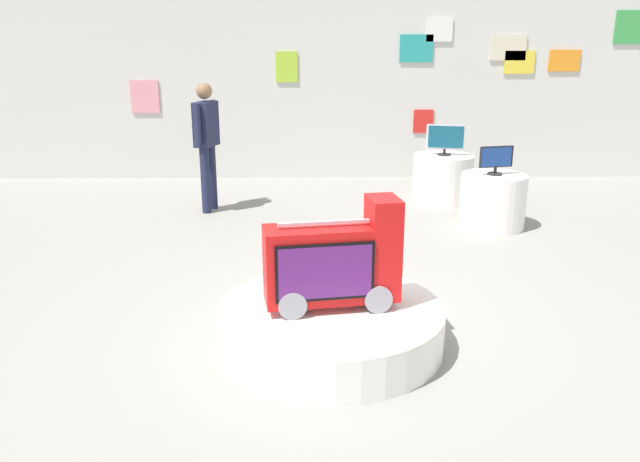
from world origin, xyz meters
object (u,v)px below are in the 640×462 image
object	(u,v)px
main_display_pedestal	(331,326)
shopper_browsing_near_truck	(207,138)
tv_on_left_rear	(445,138)
novelty_firetruck_tv	(334,265)
display_pedestal_left_rear	(443,178)
tv_on_center_rear	(496,159)
display_pedestal_center_rear	(493,201)

from	to	relation	value
main_display_pedestal	shopper_browsing_near_truck	distance (m)	4.16
tv_on_left_rear	shopper_browsing_near_truck	world-z (taller)	shopper_browsing_near_truck
tv_on_left_rear	novelty_firetruck_tv	bearing A→B (deg)	-111.07
display_pedestal_left_rear	tv_on_left_rear	bearing A→B (deg)	-76.53
tv_on_left_rear	main_display_pedestal	bearing A→B (deg)	-111.31
main_display_pedestal	shopper_browsing_near_truck	size ratio (longest dim) A/B	1.00
tv_on_center_rear	main_display_pedestal	bearing A→B (deg)	-123.72
tv_on_center_rear	shopper_browsing_near_truck	world-z (taller)	shopper_browsing_near_truck
shopper_browsing_near_truck	display_pedestal_center_rear	bearing A→B (deg)	-12.86
tv_on_left_rear	shopper_browsing_near_truck	size ratio (longest dim) A/B	0.31
display_pedestal_center_rear	tv_on_center_rear	bearing A→B (deg)	-102.30
main_display_pedestal	display_pedestal_center_rear	world-z (taller)	display_pedestal_center_rear
tv_on_left_rear	display_pedestal_center_rear	xyz separation A→B (m)	(0.33, -1.29, -0.55)
tv_on_left_rear	tv_on_center_rear	bearing A→B (deg)	-75.62
tv_on_left_rear	shopper_browsing_near_truck	distance (m)	3.19
shopper_browsing_near_truck	tv_on_left_rear	bearing A→B (deg)	8.87
tv_on_left_rear	display_pedestal_center_rear	bearing A→B (deg)	-75.54
main_display_pedestal	display_pedestal_center_rear	distance (m)	3.63
novelty_firetruck_tv	display_pedestal_left_rear	xyz separation A→B (m)	(1.66, 4.31, -0.31)
tv_on_left_rear	shopper_browsing_near_truck	bearing A→B (deg)	-171.13
novelty_firetruck_tv	tv_on_center_rear	xyz separation A→B (m)	(1.99, 3.01, 0.20)
display_pedestal_left_rear	tv_on_center_rear	distance (m)	1.43
display_pedestal_left_rear	novelty_firetruck_tv	bearing A→B (deg)	-111.04
main_display_pedestal	tv_on_left_rear	world-z (taller)	tv_on_left_rear
novelty_firetruck_tv	display_pedestal_center_rear	bearing A→B (deg)	56.60
display_pedestal_center_rear	shopper_browsing_near_truck	bearing A→B (deg)	167.14
display_pedestal_left_rear	tv_on_center_rear	bearing A→B (deg)	-75.62
main_display_pedestal	novelty_firetruck_tv	distance (m)	0.48
display_pedestal_left_rear	shopper_browsing_near_truck	size ratio (longest dim) A/B	0.50
display_pedestal_left_rear	tv_on_center_rear	world-z (taller)	tv_on_center_rear
novelty_firetruck_tv	shopper_browsing_near_truck	world-z (taller)	shopper_browsing_near_truck
main_display_pedestal	display_pedestal_left_rear	world-z (taller)	display_pedestal_left_rear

